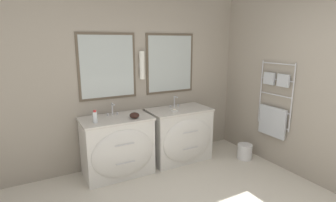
% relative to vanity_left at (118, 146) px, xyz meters
% --- Properties ---
extents(wall_back, '(5.41, 0.16, 2.60)m').
position_rel_vanity_left_xyz_m(wall_back, '(0.33, 0.36, 0.88)').
color(wall_back, '#9E9384').
rests_on(wall_back, ground_plane).
extents(wall_right, '(0.13, 4.45, 2.60)m').
position_rel_vanity_left_xyz_m(wall_right, '(2.26, -0.93, 0.87)').
color(wall_right, '#9E9384').
rests_on(wall_right, ground_plane).
extents(vanity_left, '(0.96, 0.64, 0.83)m').
position_rel_vanity_left_xyz_m(vanity_left, '(0.00, 0.00, 0.00)').
color(vanity_left, silver).
rests_on(vanity_left, ground_plane).
extents(vanity_right, '(0.96, 0.64, 0.83)m').
position_rel_vanity_left_xyz_m(vanity_right, '(1.02, 0.00, 0.00)').
color(vanity_right, silver).
rests_on(vanity_right, ground_plane).
extents(faucet_left, '(0.17, 0.12, 0.18)m').
position_rel_vanity_left_xyz_m(faucet_left, '(-0.00, 0.18, 0.49)').
color(faucet_left, silver).
rests_on(faucet_left, vanity_left).
extents(faucet_right, '(0.17, 0.12, 0.18)m').
position_rel_vanity_left_xyz_m(faucet_right, '(1.02, 0.18, 0.49)').
color(faucet_right, silver).
rests_on(faucet_right, vanity_right).
extents(toiletry_bottle, '(0.06, 0.06, 0.17)m').
position_rel_vanity_left_xyz_m(toiletry_bottle, '(-0.30, -0.06, 0.49)').
color(toiletry_bottle, silver).
rests_on(toiletry_bottle, vanity_left).
extents(amenity_bowl, '(0.14, 0.14, 0.08)m').
position_rel_vanity_left_xyz_m(amenity_bowl, '(0.22, -0.11, 0.45)').
color(amenity_bowl, black).
rests_on(amenity_bowl, vanity_left).
extents(soap_dish, '(0.09, 0.06, 0.04)m').
position_rel_vanity_left_xyz_m(soap_dish, '(0.87, -0.08, 0.42)').
color(soap_dish, white).
rests_on(soap_dish, vanity_right).
extents(waste_bin, '(0.24, 0.24, 0.24)m').
position_rel_vanity_left_xyz_m(waste_bin, '(1.96, -0.48, -0.30)').
color(waste_bin, silver).
rests_on(waste_bin, ground_plane).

